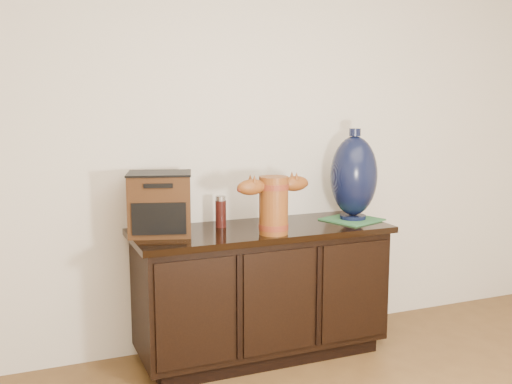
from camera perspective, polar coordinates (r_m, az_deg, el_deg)
name	(u,v)px	position (r m, az deg, el deg)	size (l,w,h in m)	color
sideboard	(261,290)	(3.48, 0.49, -9.35)	(1.46, 0.56, 0.75)	black
terracotta_vessel	(274,202)	(3.19, 1.68, -0.94)	(0.44, 0.18, 0.31)	brown
tv_radio	(160,204)	(3.23, -9.13, -1.10)	(0.40, 0.35, 0.34)	#3A200E
green_mat	(352,219)	(3.63, 9.12, -2.59)	(0.29, 0.29, 0.01)	#2F693A
lamp_base	(354,176)	(3.59, 9.30, 1.49)	(0.36, 0.36, 0.54)	black
spray_can	(221,212)	(3.38, -3.38, -1.90)	(0.06, 0.06, 0.18)	#4F130D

